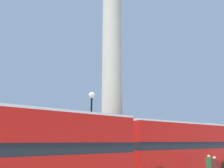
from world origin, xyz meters
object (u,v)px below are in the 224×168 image
monument_column (112,76)px  bus_c (40,149)px  pedestrian_near_lamp (210,166)px  pedestrian_by_plinth (215,167)px  street_lamp (91,125)px  bus_a (181,146)px

monument_column → bus_c: bearing=-147.2°
pedestrian_near_lamp → pedestrian_by_plinth: size_ratio=1.05×
street_lamp → monument_column: bearing=31.1°
pedestrian_near_lamp → pedestrian_by_plinth: 0.43m
bus_a → bus_c: bus_a is taller
bus_a → monument_column: bearing=126.1°
monument_column → pedestrian_near_lamp: (3.06, -7.56, -8.05)m
monument_column → bus_c: (-8.88, -5.72, -6.72)m
street_lamp → pedestrian_near_lamp: (6.89, -5.26, -2.92)m
pedestrian_near_lamp → pedestrian_by_plinth: pedestrian_near_lamp is taller
monument_column → bus_a: monument_column is taller
monument_column → pedestrian_near_lamp: 11.46m
bus_a → pedestrian_by_plinth: bus_a is taller
monument_column → pedestrian_by_plinth: (3.03, -7.99, -8.11)m
street_lamp → bus_a: bearing=-22.0°
monument_column → street_lamp: bearing=-148.9°
bus_c → monument_column: bearing=32.4°
pedestrian_near_lamp → pedestrian_by_plinth: bearing=-14.4°
pedestrian_near_lamp → street_lamp: bearing=-137.4°
street_lamp → pedestrian_near_lamp: street_lamp is taller
monument_column → bus_a: 9.07m
monument_column → bus_c: 12.52m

